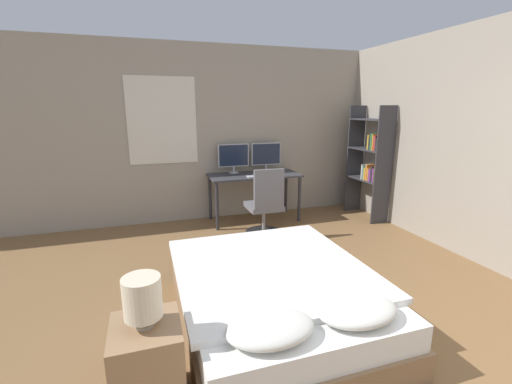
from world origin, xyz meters
TOP-DOWN VIEW (x-y plane):
  - wall_back at (-0.01, 4.14)m, footprint 12.00×0.08m
  - wall_side_right at (2.12, 1.50)m, footprint 0.06×12.00m
  - bed at (-0.56, 1.12)m, footprint 1.55×1.93m
  - nightstand at (-1.58, 0.58)m, footprint 0.40×0.42m
  - bedside_lamp at (-1.58, 0.58)m, footprint 0.22×0.22m
  - desk at (0.10, 3.75)m, footprint 1.42×0.64m
  - monitor_left at (-0.17, 3.97)m, footprint 0.50×0.16m
  - monitor_right at (0.38, 3.97)m, footprint 0.50×0.16m
  - keyboard at (0.10, 3.54)m, footprint 0.35×0.13m
  - computer_mouse at (0.37, 3.54)m, footprint 0.07×0.05m
  - office_chair at (0.03, 3.04)m, footprint 0.52×0.52m
  - bookshelf at (1.92, 3.29)m, footprint 0.31×0.77m

SIDE VIEW (x-z plane):
  - bed at x=-0.56m, z-range -0.04..0.51m
  - nightstand at x=-1.58m, z-range 0.00..0.55m
  - office_chair at x=0.03m, z-range -0.10..0.87m
  - desk at x=0.10m, z-range 0.28..1.03m
  - bedside_lamp at x=-1.58m, z-range 0.58..0.88m
  - keyboard at x=0.10m, z-range 0.75..0.77m
  - computer_mouse at x=0.37m, z-range 0.75..0.79m
  - bookshelf at x=1.92m, z-range 0.07..1.87m
  - monitor_left at x=-0.17m, z-range 0.78..1.24m
  - monitor_right at x=0.38m, z-range 0.78..1.24m
  - wall_side_right at x=2.12m, z-range 0.00..2.70m
  - wall_back at x=-0.01m, z-range 0.00..2.70m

